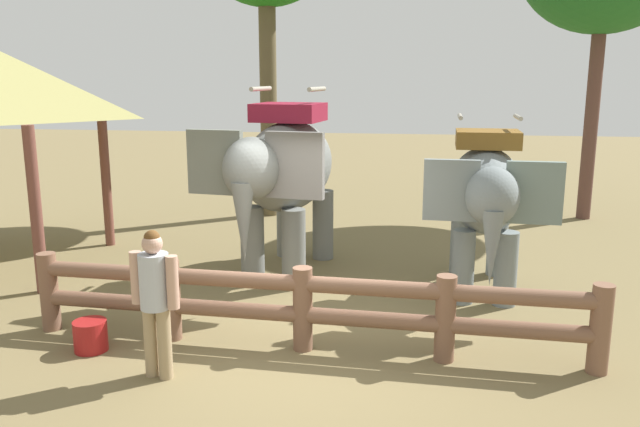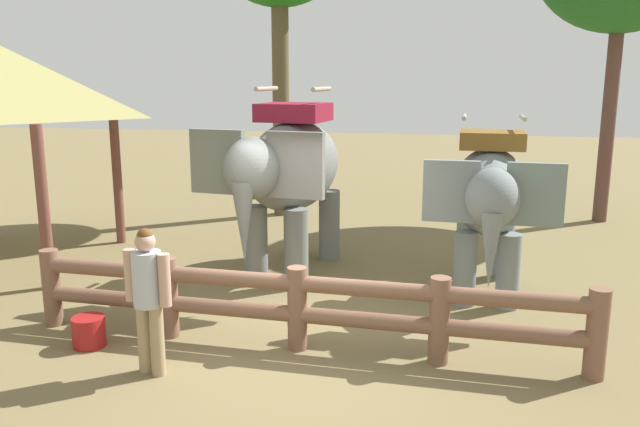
% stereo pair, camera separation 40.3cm
% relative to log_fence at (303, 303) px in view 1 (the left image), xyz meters
% --- Properties ---
extents(ground_plane, '(60.00, 60.00, 0.00)m').
position_rel_log_fence_xyz_m(ground_plane, '(0.00, 0.06, -0.61)').
color(ground_plane, brown).
extents(log_fence, '(7.09, 0.55, 1.05)m').
position_rel_log_fence_xyz_m(log_fence, '(0.00, 0.00, 0.00)').
color(log_fence, brown).
rests_on(log_fence, ground).
extents(elephant_near_left, '(2.08, 3.71, 3.14)m').
position_rel_log_fence_xyz_m(elephant_near_left, '(-0.81, 3.00, 1.16)').
color(elephant_near_left, slate).
rests_on(elephant_near_left, ground).
extents(elephant_center, '(1.82, 3.18, 2.74)m').
position_rel_log_fence_xyz_m(elephant_center, '(2.39, 2.52, 0.93)').
color(elephant_center, slate).
rests_on(elephant_center, ground).
extents(tourist_woman_in_black, '(0.59, 0.39, 1.70)m').
position_rel_log_fence_xyz_m(tourist_woman_in_black, '(-1.48, -0.96, 0.38)').
color(tourist_woman_in_black, '#9E8661').
rests_on(tourist_woman_in_black, ground).
extents(feed_bucket, '(0.41, 0.41, 0.38)m').
position_rel_log_fence_xyz_m(feed_bucket, '(-2.58, -0.41, -0.42)').
color(feed_bucket, maroon).
rests_on(feed_bucket, ground).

